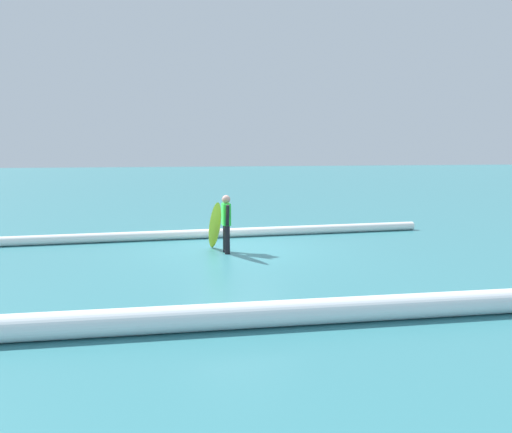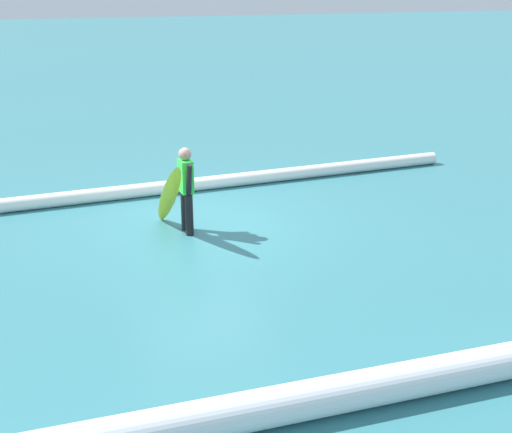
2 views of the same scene
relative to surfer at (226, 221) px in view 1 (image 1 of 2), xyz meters
name	(u,v)px [view 1 (image 1 of 2)]	position (x,y,z in m)	size (l,w,h in m)	color
ground_plane	(238,250)	(-0.35, -0.24, -0.85)	(151.97, 151.97, 0.00)	teal
surfer	(226,221)	(0.00, 0.00, 0.00)	(0.22, 0.65, 1.52)	black
surfboard	(215,226)	(0.30, 0.00, -0.14)	(0.36, 1.65, 1.45)	yellow
wave_crest_foreground	(164,235)	(1.52, -2.28, -0.71)	(0.28, 0.28, 16.58)	white
wave_crest_midground	(416,306)	(-2.08, 5.59, -0.65)	(0.40, 0.40, 25.66)	white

